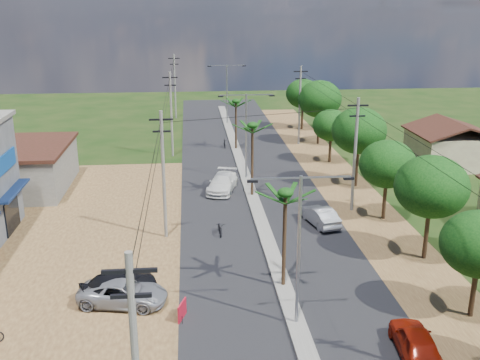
% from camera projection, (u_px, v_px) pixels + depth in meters
% --- Properties ---
extents(ground, '(160.00, 160.00, 0.00)m').
position_uv_depth(ground, '(296.00, 325.00, 28.73)').
color(ground, black).
rests_on(ground, ground).
extents(road, '(12.00, 110.00, 0.04)m').
position_uv_depth(road, '(259.00, 218.00, 42.96)').
color(road, black).
rests_on(road, ground).
extents(median, '(1.00, 90.00, 0.18)m').
position_uv_depth(median, '(255.00, 204.00, 45.79)').
color(median, '#605E56').
rests_on(median, ground).
extents(dirt_lot_west, '(18.00, 46.00, 0.04)m').
position_uv_depth(dirt_lot_west, '(35.00, 267.00, 35.00)').
color(dirt_lot_west, '#51331C').
rests_on(dirt_lot_west, ground).
extents(dirt_shoulder_east, '(5.00, 90.00, 0.03)m').
position_uv_depth(dirt_shoulder_east, '(367.00, 214.00, 43.71)').
color(dirt_shoulder_east, '#51331C').
rests_on(dirt_shoulder_east, ground).
extents(low_shed, '(10.40, 10.40, 3.95)m').
position_uv_depth(low_shed, '(9.00, 168.00, 49.07)').
color(low_shed, '#605E56').
rests_on(low_shed, ground).
extents(house_east_far, '(7.60, 7.50, 4.60)m').
position_uv_depth(house_east_far, '(450.00, 142.00, 56.44)').
color(house_east_far, tan).
rests_on(house_east_far, ground).
extents(tree_east_b, '(4.00, 4.00, 5.83)m').
position_uv_depth(tree_east_b, '(480.00, 244.00, 28.31)').
color(tree_east_b, black).
rests_on(tree_east_b, ground).
extents(tree_east_c, '(4.60, 4.60, 6.83)m').
position_uv_depth(tree_east_c, '(431.00, 187.00, 34.76)').
color(tree_east_c, black).
rests_on(tree_east_c, ground).
extents(tree_east_d, '(4.20, 4.20, 6.13)m').
position_uv_depth(tree_east_d, '(387.00, 164.00, 41.54)').
color(tree_east_d, black).
rests_on(tree_east_d, ground).
extents(tree_east_e, '(4.80, 4.80, 7.14)m').
position_uv_depth(tree_east_e, '(359.00, 131.00, 48.92)').
color(tree_east_e, black).
rests_on(tree_east_e, ground).
extents(tree_east_f, '(3.80, 3.80, 5.52)m').
position_uv_depth(tree_east_f, '(331.00, 125.00, 56.85)').
color(tree_east_f, black).
rests_on(tree_east_f, ground).
extents(tree_east_g, '(5.00, 5.00, 7.38)m').
position_uv_depth(tree_east_g, '(320.00, 99.00, 64.09)').
color(tree_east_g, black).
rests_on(tree_east_g, ground).
extents(tree_east_h, '(4.40, 4.40, 6.52)m').
position_uv_depth(tree_east_h, '(303.00, 94.00, 71.84)').
color(tree_east_h, black).
rests_on(tree_east_h, ground).
extents(palm_median_near, '(2.00, 2.00, 6.15)m').
position_uv_depth(palm_median_near, '(285.00, 197.00, 30.86)').
color(palm_median_near, black).
rests_on(palm_median_near, ground).
extents(palm_median_mid, '(2.00, 2.00, 6.55)m').
position_uv_depth(palm_median_mid, '(252.00, 129.00, 45.94)').
color(palm_median_mid, black).
rests_on(palm_median_mid, ground).
extents(palm_median_far, '(2.00, 2.00, 5.85)m').
position_uv_depth(palm_median_far, '(236.00, 103.00, 61.32)').
color(palm_median_far, black).
rests_on(palm_median_far, ground).
extents(streetlight_near, '(5.10, 0.18, 8.00)m').
position_uv_depth(streetlight_near, '(299.00, 239.00, 27.28)').
color(streetlight_near, gray).
rests_on(streetlight_near, ground).
extents(streetlight_mid, '(5.10, 0.18, 8.00)m').
position_uv_depth(streetlight_mid, '(246.00, 129.00, 51.02)').
color(streetlight_mid, gray).
rests_on(streetlight_mid, ground).
extents(streetlight_far, '(5.10, 0.18, 8.00)m').
position_uv_depth(streetlight_far, '(227.00, 89.00, 74.75)').
color(streetlight_far, gray).
rests_on(streetlight_far, ground).
extents(utility_pole_w_b, '(1.60, 0.24, 9.00)m').
position_uv_depth(utility_pole_w_b, '(163.00, 172.00, 38.07)').
color(utility_pole_w_b, '#605E56').
rests_on(utility_pole_w_b, ground).
extents(utility_pole_w_c, '(1.60, 0.24, 9.00)m').
position_uv_depth(utility_pole_w_c, '(171.00, 112.00, 58.96)').
color(utility_pole_w_c, '#605E56').
rests_on(utility_pole_w_c, ground).
extents(utility_pole_w_d, '(1.60, 0.24, 9.00)m').
position_uv_depth(utility_pole_w_d, '(175.00, 85.00, 78.89)').
color(utility_pole_w_d, '#605E56').
rests_on(utility_pole_w_d, ground).
extents(utility_pole_e_b, '(1.60, 0.24, 9.00)m').
position_uv_depth(utility_pole_e_b, '(355.00, 152.00, 43.14)').
color(utility_pole_e_b, '#605E56').
rests_on(utility_pole_e_b, ground).
extents(utility_pole_e_c, '(1.60, 0.24, 9.00)m').
position_uv_depth(utility_pole_e_c, '(300.00, 104.00, 64.03)').
color(utility_pole_e_c, '#605E56').
rests_on(utility_pole_e_c, ground).
extents(car_red_near, '(2.15, 4.42, 1.45)m').
position_uv_depth(car_red_near, '(416.00, 343.00, 25.97)').
color(car_red_near, maroon).
rests_on(car_red_near, ground).
extents(car_silver_mid, '(2.40, 4.41, 1.38)m').
position_uv_depth(car_silver_mid, '(320.00, 216.00, 41.47)').
color(car_silver_mid, gray).
rests_on(car_silver_mid, ground).
extents(car_white_far, '(3.34, 5.49, 1.49)m').
position_uv_depth(car_white_far, '(222.00, 183.00, 48.87)').
color(car_white_far, silver).
rests_on(car_white_far, ground).
extents(car_parked_silver, '(5.16, 3.12, 1.34)m').
position_uv_depth(car_parked_silver, '(123.00, 294.00, 30.44)').
color(car_parked_silver, gray).
rests_on(car_parked_silver, ground).
extents(car_parked_dark, '(4.62, 3.32, 1.46)m').
position_uv_depth(car_parked_dark, '(119.00, 284.00, 31.35)').
color(car_parked_dark, black).
rests_on(car_parked_dark, ground).
extents(moto_rider_west_a, '(0.70, 1.83, 0.95)m').
position_uv_depth(moto_rider_west_a, '(220.00, 228.00, 39.76)').
color(moto_rider_west_a, black).
rests_on(moto_rider_west_a, ground).
extents(moto_rider_west_b, '(0.47, 1.59, 0.95)m').
position_uv_depth(moto_rider_west_b, '(225.00, 144.00, 63.73)').
color(moto_rider_west_b, black).
rests_on(moto_rider_west_b, ground).
extents(roadside_sign, '(0.45, 1.14, 0.98)m').
position_uv_depth(roadside_sign, '(182.00, 311.00, 29.10)').
color(roadside_sign, '#AB0F23').
rests_on(roadside_sign, ground).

